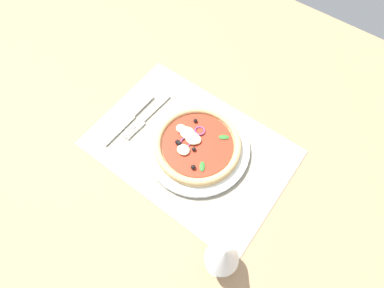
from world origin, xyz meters
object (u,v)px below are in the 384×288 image
(plate, at_px, (198,147))
(pizza, at_px, (197,144))
(fork, at_px, (145,118))
(knife, at_px, (128,120))
(wine_glass, at_px, (223,256))

(plate, height_order, pizza, pizza)
(plate, relative_size, fork, 1.53)
(plate, bearing_deg, knife, 11.88)
(wine_glass, bearing_deg, pizza, -43.86)
(fork, distance_m, wine_glass, 0.44)
(plate, distance_m, fork, 0.17)
(fork, relative_size, wine_glass, 1.21)
(plate, xyz_separation_m, pizza, (0.00, 0.00, 0.02))
(pizza, bearing_deg, fork, 3.95)
(plate, xyz_separation_m, knife, (0.21, 0.04, -0.00))
(fork, distance_m, knife, 0.05)
(wine_glass, bearing_deg, plate, -44.03)
(plate, height_order, wine_glass, wine_glass)
(knife, height_order, wine_glass, wine_glass)
(fork, xyz_separation_m, knife, (0.04, 0.03, 0.00))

